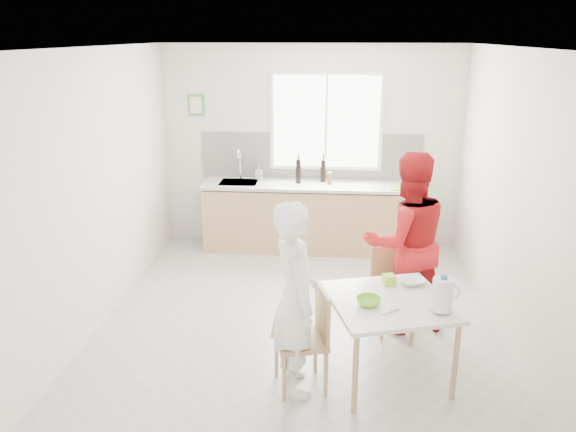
% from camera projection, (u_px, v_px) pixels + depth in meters
% --- Properties ---
extents(ground, '(4.50, 4.50, 0.00)m').
position_uv_depth(ground, '(299.00, 316.00, 5.87)').
color(ground, '#B7B7B2').
rests_on(ground, ground).
extents(room_shell, '(4.50, 4.50, 4.50)m').
position_uv_depth(room_shell, '(300.00, 162.00, 5.36)').
color(room_shell, silver).
rests_on(room_shell, ground).
extents(window, '(1.50, 0.06, 1.30)m').
position_uv_depth(window, '(326.00, 122.00, 7.44)').
color(window, white).
rests_on(window, room_shell).
extents(backsplash, '(3.00, 0.02, 0.65)m').
position_uv_depth(backsplash, '(311.00, 156.00, 7.61)').
color(backsplash, white).
rests_on(backsplash, room_shell).
extents(picture_frame, '(0.22, 0.03, 0.28)m').
position_uv_depth(picture_frame, '(196.00, 105.00, 7.52)').
color(picture_frame, '#4D9443').
rests_on(picture_frame, room_shell).
extents(kitchen_counter, '(2.84, 0.64, 1.37)m').
position_uv_depth(kitchen_counter, '(309.00, 219.00, 7.59)').
color(kitchen_counter, tan).
rests_on(kitchen_counter, ground).
extents(dining_table, '(1.17, 1.17, 0.72)m').
position_uv_depth(dining_table, '(389.00, 308.00, 4.65)').
color(dining_table, silver).
rests_on(dining_table, ground).
extents(chair_left, '(0.50, 0.50, 0.87)m').
position_uv_depth(chair_left, '(308.00, 335.00, 4.57)').
color(chair_left, tan).
rests_on(chair_left, ground).
extents(chair_far, '(0.47, 0.47, 0.82)m').
position_uv_depth(chair_far, '(391.00, 285.00, 5.53)').
color(chair_far, tan).
rests_on(chair_far, ground).
extents(person_white, '(0.54, 0.68, 1.62)m').
position_uv_depth(person_white, '(295.00, 299.00, 4.45)').
color(person_white, white).
rests_on(person_white, ground).
extents(person_red, '(1.02, 0.89, 1.78)m').
position_uv_depth(person_red, '(406.00, 243.00, 5.41)').
color(person_red, red).
rests_on(person_red, ground).
extents(bowl_green, '(0.25, 0.25, 0.06)m').
position_uv_depth(bowl_green, '(369.00, 301.00, 4.53)').
color(bowl_green, '#7FC92E').
rests_on(bowl_green, dining_table).
extents(bowl_white, '(0.27, 0.27, 0.05)m').
position_uv_depth(bowl_white, '(412.00, 281.00, 4.90)').
color(bowl_white, white).
rests_on(bowl_white, dining_table).
extents(milk_jug, '(0.23, 0.16, 0.29)m').
position_uv_depth(milk_jug, '(443.00, 294.00, 4.37)').
color(milk_jug, white).
rests_on(milk_jug, dining_table).
extents(green_box, '(0.12, 0.12, 0.09)m').
position_uv_depth(green_box, '(389.00, 280.00, 4.89)').
color(green_box, '#AED330').
rests_on(green_box, dining_table).
extents(spoon, '(0.14, 0.10, 0.01)m').
position_uv_depth(spoon, '(390.00, 312.00, 4.40)').
color(spoon, '#A5A5AA').
rests_on(spoon, dining_table).
extents(cutting_board, '(0.36, 0.27, 0.01)m').
position_uv_depth(cutting_board, '(403.00, 188.00, 7.21)').
color(cutting_board, '#88C82E').
rests_on(cutting_board, kitchen_counter).
extents(wine_bottle_a, '(0.07, 0.07, 0.32)m').
position_uv_depth(wine_bottle_a, '(298.00, 171.00, 7.42)').
color(wine_bottle_a, black).
rests_on(wine_bottle_a, kitchen_counter).
extents(wine_bottle_b, '(0.07, 0.07, 0.30)m').
position_uv_depth(wine_bottle_b, '(323.00, 171.00, 7.49)').
color(wine_bottle_b, black).
rests_on(wine_bottle_b, kitchen_counter).
extents(jar_amber, '(0.06, 0.06, 0.16)m').
position_uv_depth(jar_amber, '(330.00, 178.00, 7.39)').
color(jar_amber, brown).
rests_on(jar_amber, kitchen_counter).
extents(soap_bottle, '(0.10, 0.10, 0.19)m').
position_uv_depth(soap_bottle, '(259.00, 172.00, 7.64)').
color(soap_bottle, '#999999').
rests_on(soap_bottle, kitchen_counter).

